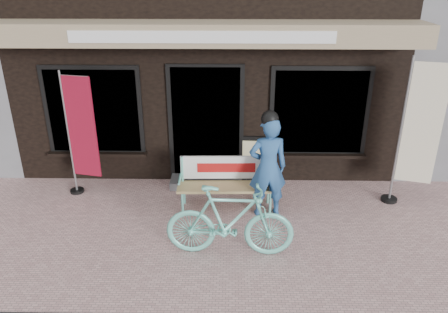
{
  "coord_description": "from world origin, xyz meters",
  "views": [
    {
      "loc": [
        0.46,
        -5.4,
        3.72
      ],
      "look_at": [
        0.35,
        0.7,
        1.05
      ],
      "focal_mm": 35.0,
      "sensor_mm": 36.0,
      "label": 1
    }
  ],
  "objects_px": {
    "person": "(268,165)",
    "menu_stand": "(253,158)",
    "bench": "(226,179)",
    "nobori_red": "(80,134)",
    "nobori_cream": "(418,132)",
    "bicycle": "(230,221)"
  },
  "relations": [
    {
      "from": "bench",
      "to": "menu_stand",
      "type": "bearing_deg",
      "value": 62.3
    },
    {
      "from": "nobori_red",
      "to": "bench",
      "type": "bearing_deg",
      "value": 3.36
    },
    {
      "from": "nobori_red",
      "to": "nobori_cream",
      "type": "distance_m",
      "value": 5.52
    },
    {
      "from": "nobori_red",
      "to": "nobori_cream",
      "type": "xyz_separation_m",
      "value": [
        5.51,
        -0.23,
        0.15
      ]
    },
    {
      "from": "person",
      "to": "menu_stand",
      "type": "relative_size",
      "value": 1.97
    },
    {
      "from": "bicycle",
      "to": "nobori_cream",
      "type": "bearing_deg",
      "value": -61.21
    },
    {
      "from": "bench",
      "to": "bicycle",
      "type": "xyz_separation_m",
      "value": [
        0.07,
        -1.33,
        0.02
      ]
    },
    {
      "from": "menu_stand",
      "to": "nobori_red",
      "type": "bearing_deg",
      "value": -166.13
    },
    {
      "from": "nobori_cream",
      "to": "person",
      "type": "bearing_deg",
      "value": -154.98
    },
    {
      "from": "bench",
      "to": "bicycle",
      "type": "relative_size",
      "value": 0.91
    },
    {
      "from": "nobori_cream",
      "to": "menu_stand",
      "type": "height_order",
      "value": "nobori_cream"
    },
    {
      "from": "nobori_red",
      "to": "nobori_cream",
      "type": "height_order",
      "value": "nobori_cream"
    },
    {
      "from": "person",
      "to": "menu_stand",
      "type": "xyz_separation_m",
      "value": [
        -0.18,
        1.19,
        -0.41
      ]
    },
    {
      "from": "bench",
      "to": "person",
      "type": "height_order",
      "value": "person"
    },
    {
      "from": "person",
      "to": "nobori_red",
      "type": "xyz_separation_m",
      "value": [
        -3.12,
        0.62,
        0.27
      ]
    },
    {
      "from": "nobori_red",
      "to": "nobori_cream",
      "type": "relative_size",
      "value": 0.88
    },
    {
      "from": "bicycle",
      "to": "nobori_cream",
      "type": "distance_m",
      "value": 3.42
    },
    {
      "from": "nobori_cream",
      "to": "menu_stand",
      "type": "xyz_separation_m",
      "value": [
        -2.58,
        0.8,
        -0.83
      ]
    },
    {
      "from": "person",
      "to": "nobori_cream",
      "type": "distance_m",
      "value": 2.46
    },
    {
      "from": "nobori_cream",
      "to": "menu_stand",
      "type": "relative_size",
      "value": 2.79
    },
    {
      "from": "nobori_red",
      "to": "menu_stand",
      "type": "bearing_deg",
      "value": 23.32
    },
    {
      "from": "bench",
      "to": "nobori_cream",
      "type": "distance_m",
      "value": 3.15
    }
  ]
}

